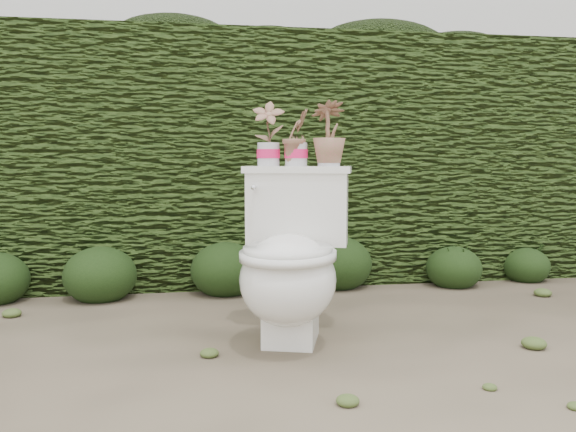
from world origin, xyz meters
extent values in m
plane|color=#7B6C54|center=(0.00, 0.00, 0.00)|extent=(60.00, 60.00, 0.00)
cube|color=#3A531B|center=(0.00, 1.60, 0.80)|extent=(8.00, 1.00, 1.60)
cube|color=silver|center=(0.60, 6.00, 2.00)|extent=(8.00, 3.50, 4.00)
cube|color=white|center=(-0.14, 0.01, 0.10)|extent=(0.30, 0.35, 0.20)
ellipsoid|color=white|center=(-0.17, -0.09, 0.30)|extent=(0.55, 0.61, 0.39)
cube|color=white|center=(-0.07, 0.22, 0.57)|extent=(0.50, 0.30, 0.34)
cube|color=white|center=(-0.07, 0.22, 0.76)|extent=(0.53, 0.33, 0.03)
cylinder|color=silver|center=(-0.28, 0.18, 0.68)|extent=(0.04, 0.06, 0.02)
sphere|color=silver|center=(-0.29, 0.15, 0.68)|extent=(0.03, 0.03, 0.03)
imported|color=#357C26|center=(-0.20, 0.26, 0.92)|extent=(0.18, 0.14, 0.29)
imported|color=#357C26|center=(-0.08, 0.22, 0.90)|extent=(0.18, 0.17, 0.25)
imported|color=#357C26|center=(0.07, 0.17, 0.92)|extent=(0.20, 0.20, 0.29)
ellipsoid|color=#223713|center=(-1.08, 1.00, 0.17)|extent=(0.42, 0.42, 0.33)
ellipsoid|color=#223713|center=(-0.36, 1.04, 0.17)|extent=(0.42, 0.42, 0.34)
ellipsoid|color=#223713|center=(0.35, 1.10, 0.18)|extent=(0.44, 0.44, 0.35)
ellipsoid|color=#223713|center=(1.09, 1.00, 0.14)|extent=(0.35, 0.35, 0.28)
ellipsoid|color=#223713|center=(1.65, 1.09, 0.12)|extent=(0.31, 0.31, 0.25)
camera|label=1|loc=(-0.60, -2.60, 0.81)|focal=38.00mm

